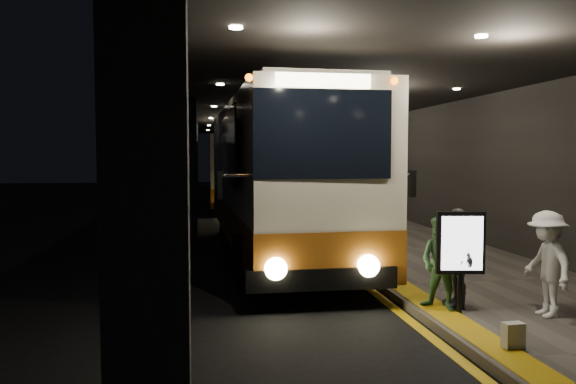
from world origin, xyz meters
TOP-DOWN VIEW (x-y plane):
  - ground at (0.00, 0.00)m, footprint 90.00×90.00m
  - lane_line_white at (-1.80, 5.00)m, footprint 0.12×50.00m
  - kerb_stripe_yellow at (2.35, 5.00)m, footprint 0.18×50.00m
  - sidewalk at (4.75, 5.00)m, footprint 4.50×50.00m
  - tactile_strip at (2.85, 5.00)m, footprint 0.50×50.00m
  - terminal_wall at (7.00, 5.00)m, footprint 0.10×50.00m
  - support_columns at (-1.50, 4.00)m, footprint 0.80×24.80m
  - canopy at (2.50, 5.00)m, footprint 9.00×50.00m
  - coach_main at (1.04, 1.93)m, footprint 3.02×13.04m
  - coach_second at (0.81, 16.30)m, footprint 2.78×11.62m
  - passenger_boarding at (2.80, -1.53)m, footprint 0.49×0.63m
  - passenger_waiting_green at (2.90, -5.04)m, footprint 0.84×0.87m
  - passenger_waiting_white at (4.37, -5.64)m, footprint 0.53×1.09m
  - passenger_waiting_grey at (3.22, -4.92)m, footprint 0.53×0.99m
  - bag_polka at (3.63, -3.71)m, footprint 0.28×0.17m
  - bag_plain at (3.04, -6.94)m, footprint 0.29×0.18m
  - info_sign at (3.12, -5.25)m, footprint 0.78×0.24m
  - stanchion_post at (2.75, -2.28)m, footprint 0.05×0.05m

SIDE VIEW (x-z plane):
  - ground at x=0.00m, z-range 0.00..0.00m
  - lane_line_white at x=-1.80m, z-range 0.00..0.01m
  - kerb_stripe_yellow at x=2.35m, z-range 0.00..0.01m
  - sidewalk at x=4.75m, z-range 0.00..0.15m
  - tactile_strip at x=2.85m, z-range 0.15..0.16m
  - bag_polka at x=3.63m, z-range 0.15..0.47m
  - bag_plain at x=3.04m, z-range 0.15..0.49m
  - stanchion_post at x=2.75m, z-range 0.15..1.22m
  - passenger_boarding at x=2.80m, z-range 0.15..1.66m
  - passenger_waiting_green at x=2.90m, z-range 0.15..1.69m
  - passenger_waiting_grey at x=3.22m, z-range 0.15..1.81m
  - passenger_waiting_white at x=4.37m, z-range 0.15..1.81m
  - info_sign at x=3.12m, z-range 0.43..2.06m
  - coach_second at x=0.81m, z-range -0.07..3.56m
  - coach_main at x=1.04m, z-range -0.08..3.96m
  - support_columns at x=-1.50m, z-range 0.00..4.40m
  - terminal_wall at x=7.00m, z-range 0.00..6.00m
  - canopy at x=2.50m, z-range 4.40..4.80m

